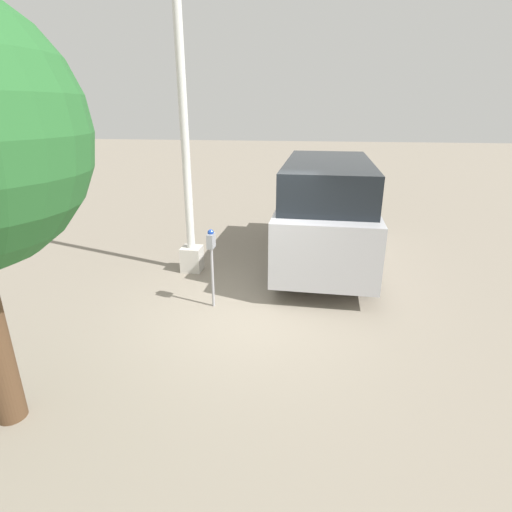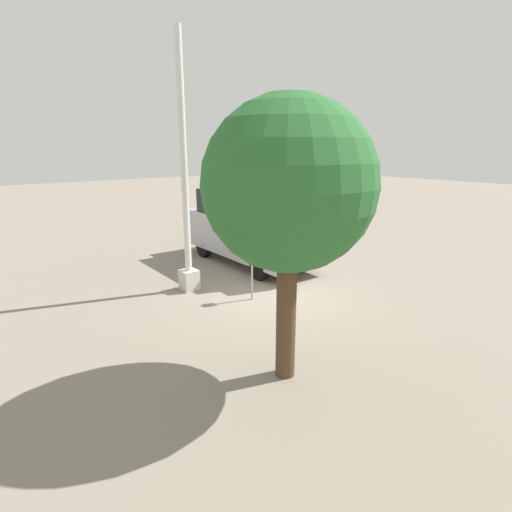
% 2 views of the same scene
% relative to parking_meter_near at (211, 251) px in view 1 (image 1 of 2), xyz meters
% --- Properties ---
extents(ground_plane, '(80.00, 80.00, 0.00)m').
position_rel_parking_meter_near_xyz_m(ground_plane, '(-0.28, -0.56, -1.09)').
color(ground_plane, gray).
extents(parking_meter_near, '(0.21, 0.12, 1.48)m').
position_rel_parking_meter_near_xyz_m(parking_meter_near, '(0.00, 0.00, 0.00)').
color(parking_meter_near, '#9E9EA3').
rests_on(parking_meter_near, ground).
extents(lamp_post, '(0.44, 0.44, 6.53)m').
position_rel_parking_meter_near_xyz_m(lamp_post, '(1.64, 0.88, 1.24)').
color(lamp_post, beige).
rests_on(lamp_post, ground).
extents(parked_van, '(5.24, 2.11, 2.38)m').
position_rel_parking_meter_near_xyz_m(parked_van, '(2.64, -2.05, 0.17)').
color(parked_van, '#B2B2B7').
rests_on(parked_van, ground).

